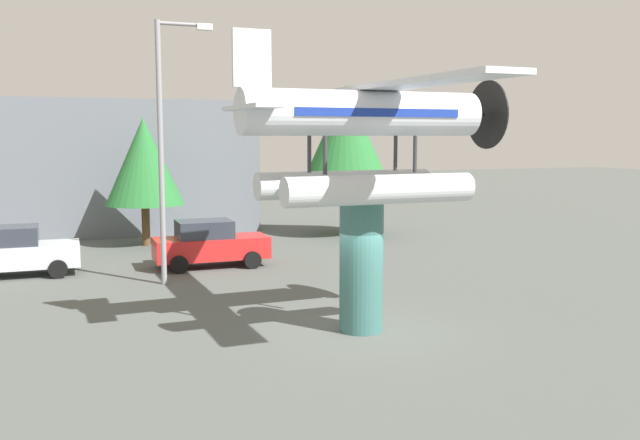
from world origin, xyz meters
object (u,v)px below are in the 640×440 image
car_near_silver (14,251)px  car_mid_red (210,244)px  display_pedestal (361,266)px  streetlight_primary (166,135)px  floatplane_monument (367,133)px  tree_east (144,162)px  storefront_building (108,166)px  tree_center_back (346,138)px

car_near_silver → car_mid_red: bearing=-5.0°
display_pedestal → streetlight_primary: size_ratio=0.39×
display_pedestal → car_near_silver: 13.58m
floatplane_monument → tree_east: 16.36m
storefront_building → tree_center_back: tree_center_back is taller
floatplane_monument → car_near_silver: floatplane_monument is taller
display_pedestal → tree_center_back: tree_center_back is taller
display_pedestal → car_near_silver: (-8.63, 10.45, -0.77)m
floatplane_monument → car_mid_red: 10.86m
storefront_building → tree_east: (1.18, -6.10, 0.43)m
display_pedestal → car_mid_red: bearing=100.8°
car_mid_red → display_pedestal: bearing=-79.2°
display_pedestal → car_mid_red: display_pedestal is taller
storefront_building → tree_center_back: (10.81, -6.06, 1.45)m
car_near_silver → streetlight_primary: bearing=-32.3°
display_pedestal → tree_center_back: 17.35m
floatplane_monument → car_mid_red: size_ratio=2.48×
storefront_building → tree_east: bearing=-79.1°
streetlight_primary → tree_east: bearing=88.7°
streetlight_primary → tree_east: 8.63m
storefront_building → car_mid_red: bearing=-76.9°
car_near_silver → storefront_building: 12.43m
tree_east → tree_center_back: (9.64, 0.04, 1.02)m
car_near_silver → tree_center_back: (14.74, 5.48, 3.88)m
floatplane_monument → display_pedestal: bearing=180.0°
storefront_building → tree_east: storefront_building is taller
car_mid_red → tree_east: bearing=105.3°
car_mid_red → floatplane_monument: bearing=-78.5°
tree_center_back → storefront_building: bearing=150.7°
car_near_silver → storefront_building: size_ratio=0.29×
floatplane_monument → storefront_building: floatplane_monument is taller
tree_east → tree_center_back: size_ratio=0.77×
car_mid_red → storefront_building: size_ratio=0.29×
car_near_silver → tree_center_back: tree_center_back is taller
floatplane_monument → streetlight_primary: (-3.86, 7.34, -0.05)m
display_pedestal → tree_east: bearing=102.5°
floatplane_monument → tree_center_back: 17.02m
floatplane_monument → storefront_building: size_ratio=0.72×
streetlight_primary → tree_east: size_ratio=1.51×
streetlight_primary → car_near_silver: bearing=147.7°
display_pedestal → tree_east: size_ratio=0.58×
display_pedestal → car_mid_red: (-1.88, 9.86, -0.77)m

